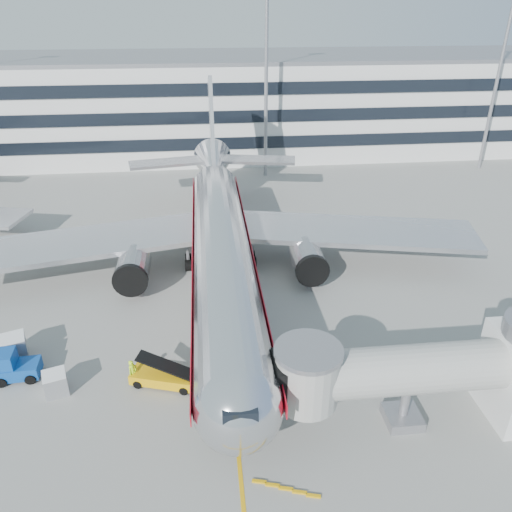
{
  "coord_description": "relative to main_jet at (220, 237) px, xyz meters",
  "views": [
    {
      "loc": [
        -1.18,
        -30.13,
        23.88
      ],
      "look_at": [
        2.92,
        7.98,
        4.0
      ],
      "focal_mm": 35.0,
      "sensor_mm": 36.0,
      "label": 1
    }
  ],
  "objects": [
    {
      "name": "belt_loader",
      "position": [
        -4.64,
        -14.6,
        -3.58
      ],
      "size": [
        4.91,
        2.93,
        2.29
      ],
      "color": "#D99D09",
      "rests_on": "ground"
    },
    {
      "name": "jet_bridge",
      "position": [
        12.18,
        -19.72,
        -0.36
      ],
      "size": [
        17.8,
        4.5,
        7.0
      ],
      "color": "silver",
      "rests_on": "ground"
    },
    {
      "name": "cargo_container_front",
      "position": [
        -11.87,
        -14.67,
        -3.44
      ],
      "size": [
        1.87,
        1.87,
        1.58
      ],
      "color": "#ABADB2",
      "rests_on": "ground"
    },
    {
      "name": "baggage_tug",
      "position": [
        -15.1,
        -12.85,
        -3.26
      ],
      "size": [
        3.08,
        2.08,
        2.23
      ],
      "color": "#0D4192",
      "rests_on": "ground"
    },
    {
      "name": "ramp_worker",
      "position": [
        -6.76,
        -14.33,
        -3.27
      ],
      "size": [
        0.8,
        0.84,
        1.93
      ],
      "primitive_type": "imported",
      "rotation": [
        0.0,
        0.0,
        0.91
      ],
      "color": "#C9FF1A",
      "rests_on": "ground"
    },
    {
      "name": "ground",
      "position": [
        0.0,
        -11.72,
        -4.23
      ],
      "size": [
        180.0,
        180.0,
        0.0
      ],
      "primitive_type": "plane",
      "color": "gray",
      "rests_on": "ground"
    },
    {
      "name": "main_jet",
      "position": [
        0.0,
        0.0,
        0.0
      ],
      "size": [
        50.95,
        48.7,
        16.06
      ],
      "color": "silver",
      "rests_on": "ground"
    },
    {
      "name": "terminal",
      "position": [
        0.0,
        46.23,
        3.57
      ],
      "size": [
        150.0,
        24.25,
        15.6
      ],
      "color": "silver",
      "rests_on": "ground"
    },
    {
      "name": "light_mast_east",
      "position": [
        42.0,
        30.28,
        10.64
      ],
      "size": [
        2.4,
        1.2,
        25.45
      ],
      "color": "gray",
      "rests_on": "ground"
    },
    {
      "name": "light_mast_centre",
      "position": [
        8.0,
        30.28,
        10.64
      ],
      "size": [
        2.4,
        1.2,
        25.45
      ],
      "color": "gray",
      "rests_on": "ground"
    },
    {
      "name": "cargo_container_right",
      "position": [
        -15.81,
        -10.59,
        -3.3
      ],
      "size": [
        2.24,
        2.24,
        1.87
      ],
      "color": "#ABADB2",
      "rests_on": "ground"
    },
    {
      "name": "lead_in_line",
      "position": [
        0.0,
        -1.72,
        -4.23
      ],
      "size": [
        0.25,
        70.0,
        0.01
      ],
      "primitive_type": "cube",
      "color": "#DF9F0B",
      "rests_on": "ground"
    }
  ]
}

